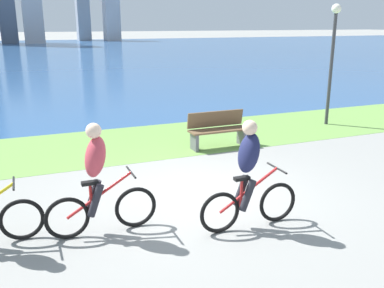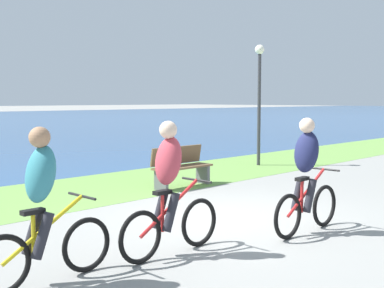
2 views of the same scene
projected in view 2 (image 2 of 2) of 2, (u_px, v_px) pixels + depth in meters
name	position (u px, v px, depth m)	size (l,w,h in m)	color
ground_plane	(223.00, 218.00, 8.17)	(300.00, 300.00, 0.00)	gray
grass_strip_bayside	(91.00, 189.00, 10.83)	(120.00, 3.33, 0.01)	#6B9947
cyclist_lead	(306.00, 176.00, 7.19)	(1.64, 0.52, 1.68)	black
cyclist_trailing	(169.00, 189.00, 6.15)	(1.65, 0.52, 1.68)	black
cyclist_distant_rear	(43.00, 206.00, 5.17)	(1.61, 0.52, 1.66)	black
bench_near_path	(181.00, 167.00, 11.09)	(1.50, 0.47, 0.90)	brown
lamppost_tall	(259.00, 86.00, 14.59)	(0.28, 0.28, 3.54)	#38383D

